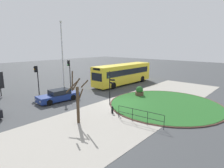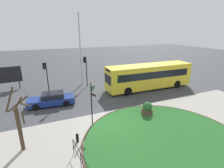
{
  "view_description": "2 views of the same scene",
  "coord_description": "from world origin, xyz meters",
  "px_view_note": "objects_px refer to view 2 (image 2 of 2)",
  "views": [
    {
      "loc": [
        -15.02,
        -11.89,
        6.15
      ],
      "look_at": [
        2.11,
        3.26,
        1.37
      ],
      "focal_mm": 29.89,
      "sensor_mm": 36.0,
      "label": 1
    },
    {
      "loc": [
        -4.55,
        -11.19,
        7.46
      ],
      "look_at": [
        1.72,
        3.42,
        2.28
      ],
      "focal_mm": 27.05,
      "sensor_mm": 36.0,
      "label": 2
    }
  ],
  "objects_px": {
    "traffic_light_near": "(85,65)",
    "traffic_light_far": "(45,71)",
    "street_tree_bare": "(19,122)",
    "planter_near_signpost": "(147,109)",
    "signpost_directional": "(92,101)",
    "bollard_foreground": "(77,138)",
    "bus_yellow": "(149,76)",
    "lamppost_tall": "(80,48)",
    "billboard_left": "(7,75)",
    "car_far_lane": "(52,99)"
  },
  "relations": [
    {
      "from": "traffic_light_near",
      "to": "street_tree_bare",
      "type": "distance_m",
      "value": 13.0
    },
    {
      "from": "billboard_left",
      "to": "lamppost_tall",
      "type": "bearing_deg",
      "value": -13.48
    },
    {
      "from": "traffic_light_far",
      "to": "street_tree_bare",
      "type": "bearing_deg",
      "value": 87.7
    },
    {
      "from": "lamppost_tall",
      "to": "signpost_directional",
      "type": "bearing_deg",
      "value": -99.17
    },
    {
      "from": "bollard_foreground",
      "to": "street_tree_bare",
      "type": "relative_size",
      "value": 0.16
    },
    {
      "from": "bus_yellow",
      "to": "signpost_directional",
      "type": "bearing_deg",
      "value": 32.63
    },
    {
      "from": "car_far_lane",
      "to": "lamppost_tall",
      "type": "height_order",
      "value": "lamppost_tall"
    },
    {
      "from": "signpost_directional",
      "to": "lamppost_tall",
      "type": "distance_m",
      "value": 11.34
    },
    {
      "from": "lamppost_tall",
      "to": "billboard_left",
      "type": "relative_size",
      "value": 2.9
    },
    {
      "from": "traffic_light_near",
      "to": "bollard_foreground",
      "type": "bearing_deg",
      "value": 60.99
    },
    {
      "from": "traffic_light_far",
      "to": "street_tree_bare",
      "type": "height_order",
      "value": "street_tree_bare"
    },
    {
      "from": "billboard_left",
      "to": "planter_near_signpost",
      "type": "height_order",
      "value": "billboard_left"
    },
    {
      "from": "traffic_light_far",
      "to": "street_tree_bare",
      "type": "xyz_separation_m",
      "value": [
        -2.07,
        -10.69,
        -0.71
      ]
    },
    {
      "from": "signpost_directional",
      "to": "car_far_lane",
      "type": "relative_size",
      "value": 0.76
    },
    {
      "from": "bollard_foreground",
      "to": "lamppost_tall",
      "type": "distance_m",
      "value": 13.84
    },
    {
      "from": "traffic_light_far",
      "to": "lamppost_tall",
      "type": "xyz_separation_m",
      "value": [
        4.67,
        1.19,
        2.34
      ]
    },
    {
      "from": "car_far_lane",
      "to": "bus_yellow",
      "type": "bearing_deg",
      "value": -172.92
    },
    {
      "from": "bollard_foreground",
      "to": "billboard_left",
      "type": "xyz_separation_m",
      "value": [
        -5.76,
        14.18,
        1.55
      ]
    },
    {
      "from": "car_far_lane",
      "to": "planter_near_signpost",
      "type": "relative_size",
      "value": 3.84
    },
    {
      "from": "lamppost_tall",
      "to": "street_tree_bare",
      "type": "relative_size",
      "value": 2.26
    },
    {
      "from": "bollard_foreground",
      "to": "bus_yellow",
      "type": "height_order",
      "value": "bus_yellow"
    },
    {
      "from": "signpost_directional",
      "to": "planter_near_signpost",
      "type": "relative_size",
      "value": 2.94
    },
    {
      "from": "bus_yellow",
      "to": "street_tree_bare",
      "type": "height_order",
      "value": "street_tree_bare"
    },
    {
      "from": "bus_yellow",
      "to": "traffic_light_far",
      "type": "relative_size",
      "value": 3.14
    },
    {
      "from": "street_tree_bare",
      "to": "car_far_lane",
      "type": "bearing_deg",
      "value": 70.39
    },
    {
      "from": "traffic_light_near",
      "to": "lamppost_tall",
      "type": "relative_size",
      "value": 0.43
    },
    {
      "from": "bus_yellow",
      "to": "lamppost_tall",
      "type": "relative_size",
      "value": 1.21
    },
    {
      "from": "traffic_light_far",
      "to": "planter_near_signpost",
      "type": "bearing_deg",
      "value": 137.62
    },
    {
      "from": "signpost_directional",
      "to": "billboard_left",
      "type": "xyz_separation_m",
      "value": [
        -7.41,
        12.42,
        -0.19
      ]
    },
    {
      "from": "signpost_directional",
      "to": "bollard_foreground",
      "type": "distance_m",
      "value": 2.97
    },
    {
      "from": "bollard_foreground",
      "to": "street_tree_bare",
      "type": "xyz_separation_m",
      "value": [
        -3.35,
        0.71,
        1.63
      ]
    },
    {
      "from": "bollard_foreground",
      "to": "traffic_light_near",
      "type": "xyz_separation_m",
      "value": [
        3.72,
        11.57,
        2.59
      ]
    },
    {
      "from": "street_tree_bare",
      "to": "traffic_light_far",
      "type": "bearing_deg",
      "value": 79.05
    },
    {
      "from": "signpost_directional",
      "to": "traffic_light_far",
      "type": "bearing_deg",
      "value": 106.93
    },
    {
      "from": "signpost_directional",
      "to": "street_tree_bare",
      "type": "relative_size",
      "value": 0.86
    },
    {
      "from": "traffic_light_far",
      "to": "planter_near_signpost",
      "type": "xyz_separation_m",
      "value": [
        8.02,
        -9.91,
        -2.14
      ]
    },
    {
      "from": "planter_near_signpost",
      "to": "bus_yellow",
      "type": "bearing_deg",
      "value": 54.19
    },
    {
      "from": "traffic_light_near",
      "to": "billboard_left",
      "type": "bearing_deg",
      "value": -26.6
    },
    {
      "from": "bus_yellow",
      "to": "lamppost_tall",
      "type": "bearing_deg",
      "value": -32.54
    },
    {
      "from": "car_far_lane",
      "to": "traffic_light_far",
      "type": "xyz_separation_m",
      "value": [
        -0.19,
        4.34,
        2.07
      ]
    },
    {
      "from": "traffic_light_near",
      "to": "traffic_light_far",
      "type": "bearing_deg",
      "value": -9.17
    },
    {
      "from": "signpost_directional",
      "to": "bollard_foreground",
      "type": "bearing_deg",
      "value": -132.98
    },
    {
      "from": "planter_near_signpost",
      "to": "traffic_light_far",
      "type": "bearing_deg",
      "value": 128.96
    },
    {
      "from": "bollard_foreground",
      "to": "traffic_light_far",
      "type": "relative_size",
      "value": 0.19
    },
    {
      "from": "bollard_foreground",
      "to": "traffic_light_far",
      "type": "height_order",
      "value": "traffic_light_far"
    },
    {
      "from": "bollard_foreground",
      "to": "street_tree_bare",
      "type": "height_order",
      "value": "street_tree_bare"
    },
    {
      "from": "traffic_light_far",
      "to": "billboard_left",
      "type": "distance_m",
      "value": 5.34
    },
    {
      "from": "car_far_lane",
      "to": "street_tree_bare",
      "type": "xyz_separation_m",
      "value": [
        -2.26,
        -6.34,
        1.36
      ]
    },
    {
      "from": "lamppost_tall",
      "to": "planter_near_signpost",
      "type": "relative_size",
      "value": 7.77
    },
    {
      "from": "lamppost_tall",
      "to": "planter_near_signpost",
      "type": "distance_m",
      "value": 12.43
    }
  ]
}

